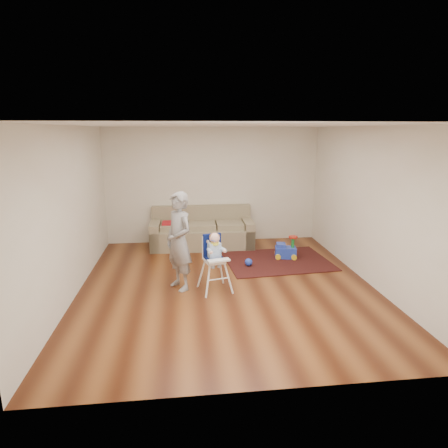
{
  "coord_description": "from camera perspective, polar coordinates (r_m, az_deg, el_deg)",
  "views": [
    {
      "loc": [
        -0.73,
        -6.02,
        2.63
      ],
      "look_at": [
        0.0,
        0.4,
        1.0
      ],
      "focal_mm": 30.0,
      "sensor_mm": 36.0,
      "label": 1
    }
  ],
  "objects": [
    {
      "name": "toy_ball",
      "position": [
        7.44,
        3.77,
        -5.82
      ],
      "size": [
        0.15,
        0.15,
        0.15
      ],
      "primitive_type": "sphere",
      "color": "blue",
      "rests_on": "area_rug"
    },
    {
      "name": "ride_on_toy",
      "position": [
        7.95,
        9.39,
        -3.44
      ],
      "size": [
        0.48,
        0.38,
        0.47
      ],
      "primitive_type": null,
      "rotation": [
        0.0,
        0.0,
        -0.18
      ],
      "color": "blue",
      "rests_on": "area_rug"
    },
    {
      "name": "area_rug",
      "position": [
        7.82,
        8.13,
        -5.59
      ],
      "size": [
        2.19,
        1.72,
        0.02
      ],
      "primitive_type": "cube",
      "rotation": [
        0.0,
        0.0,
        0.08
      ],
      "color": "black",
      "rests_on": "ground"
    },
    {
      "name": "ground",
      "position": [
        6.61,
        0.4,
        -9.29
      ],
      "size": [
        5.5,
        5.5,
        0.0
      ],
      "primitive_type": "plane",
      "color": "#441D0C",
      "rests_on": "ground"
    },
    {
      "name": "room_envelope",
      "position": [
        6.63,
        -0.12,
        7.62
      ],
      "size": [
        5.04,
        5.52,
        2.72
      ],
      "color": "silver",
      "rests_on": "ground"
    },
    {
      "name": "side_table",
      "position": [
        8.57,
        -6.05,
        -2.15
      ],
      "size": [
        0.47,
        0.47,
        0.47
      ],
      "primitive_type": null,
      "color": "black",
      "rests_on": "ground"
    },
    {
      "name": "high_chair",
      "position": [
        6.23,
        -1.43,
        -5.95
      ],
      "size": [
        0.57,
        0.57,
        1.01
      ],
      "rotation": [
        0.0,
        0.0,
        0.24
      ],
      "color": "white",
      "rests_on": "ground"
    },
    {
      "name": "sofa",
      "position": [
        8.61,
        -3.38,
        -0.54
      ],
      "size": [
        2.35,
        1.01,
        0.9
      ],
      "rotation": [
        0.0,
        0.0,
        -0.02
      ],
      "color": "gray",
      "rests_on": "ground"
    },
    {
      "name": "adult",
      "position": [
        6.26,
        -6.86,
        -2.65
      ],
      "size": [
        0.66,
        0.72,
        1.66
      ],
      "primitive_type": "imported",
      "rotation": [
        0.0,
        0.0,
        -1.01
      ],
      "color": "gray",
      "rests_on": "ground"
    }
  ]
}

